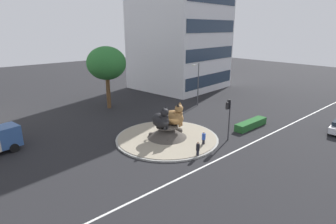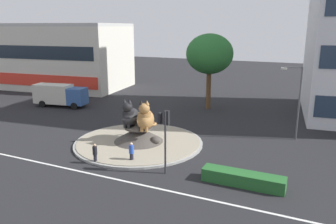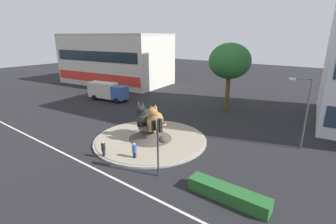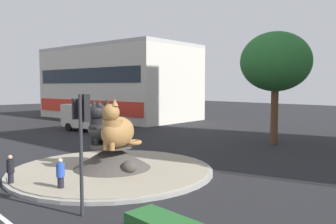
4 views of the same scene
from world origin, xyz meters
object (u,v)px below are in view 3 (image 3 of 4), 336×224
Objects in this scene: cat_statue_black at (144,116)px; pedestrian_blue_shirt at (134,151)px; broadleaf_tree_behind_island at (230,61)px; delivery_box_truck at (107,91)px; shophouse_block at (115,59)px; pedestrian_black_shirt at (104,149)px; traffic_light_mast at (158,135)px; cat_statue_tabby at (155,120)px; streetlight_arm at (305,109)px.

pedestrian_blue_shirt is (2.50, -4.05, -1.68)m from cat_statue_black.
cat_statue_black is 0.29× the size of broadleaf_tree_behind_island.
broadleaf_tree_behind_island is 1.30× the size of delivery_box_truck.
shophouse_block reaches higher than pedestrian_black_shirt.
traffic_light_mast is at bearing 84.48° from pedestrian_blue_shirt.
cat_statue_tabby is (1.74, -0.29, 0.04)m from cat_statue_black.
cat_statue_black is at bearing -142.23° from pedestrian_blue_shirt.
delivery_box_truck reaches higher than pedestrian_black_shirt.
cat_statue_black is 0.59× the size of traffic_light_mast.
shophouse_block is (-28.81, 20.66, 2.89)m from cat_statue_tabby.
cat_statue_black is at bearing -43.44° from shophouse_block.
cat_statue_tabby is at bearing 130.29° from pedestrian_black_shirt.
cat_statue_black is at bearing 59.96° from traffic_light_mast.
pedestrian_blue_shirt is at bearing -89.58° from broadleaf_tree_behind_island.
cat_statue_tabby is 14.14m from streetlight_arm.
streetlight_arm is at bearing -24.43° from shophouse_block.
streetlight_arm is 16.14m from pedestrian_blue_shirt.
streetlight_arm reaches higher than delivery_box_truck.
pedestrian_blue_shirt is at bearing 26.56° from cat_statue_black.
shophouse_block is at bearing -31.78° from streetlight_arm.
shophouse_block reaches higher than broadleaf_tree_behind_island.
pedestrian_blue_shirt is at bearing 31.37° from streetlight_arm.
cat_statue_black is at bearing -119.80° from cat_statue_tabby.
traffic_light_mast is at bearing 45.45° from cat_statue_black.
traffic_light_mast reaches higher than cat_statue_black.
cat_statue_tabby is at bearing -42.13° from shophouse_block.
broadleaf_tree_behind_island reaches higher than pedestrian_blue_shirt.
traffic_light_mast is at bearing -43.88° from shophouse_block.
streetlight_arm reaches higher than pedestrian_blue_shirt.
traffic_light_mast is at bearing 65.84° from pedestrian_black_shirt.
streetlight_arm is 29.78m from delivery_box_truck.
shophouse_block reaches higher than pedestrian_blue_shirt.
pedestrian_blue_shirt is (-11.15, -11.23, -3.16)m from streetlight_arm.
cat_statue_tabby reaches higher than cat_statue_black.
pedestrian_blue_shirt is 0.22× the size of delivery_box_truck.
shophouse_block is 15.36× the size of pedestrian_blue_shirt.
broadleaf_tree_behind_island is at bearing 157.52° from cat_statue_tabby.
pedestrian_blue_shirt is (0.76, -3.76, -1.73)m from cat_statue_tabby.
broadleaf_tree_behind_island is at bearing -173.54° from pedestrian_blue_shirt.
delivery_box_truck is (-21.74, 13.16, -1.83)m from traffic_light_mast.
delivery_box_truck is at bearing -53.59° from shophouse_block.
shophouse_block reaches higher than delivery_box_truck.
pedestrian_black_shirt is at bearing -4.65° from cat_statue_black.
broadleaf_tree_behind_island is 20.48m from delivery_box_truck.
pedestrian_blue_shirt is (29.58, -24.41, -4.61)m from shophouse_block.
delivery_box_truck reaches higher than pedestrian_blue_shirt.
pedestrian_blue_shirt is at bearing -43.88° from delivery_box_truck.
delivery_box_truck is (-16.05, 13.91, 0.76)m from pedestrian_black_shirt.
broadleaf_tree_behind_island is (29.43, -4.64, 1.57)m from shophouse_block.
cat_statue_tabby is 0.41× the size of delivery_box_truck.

